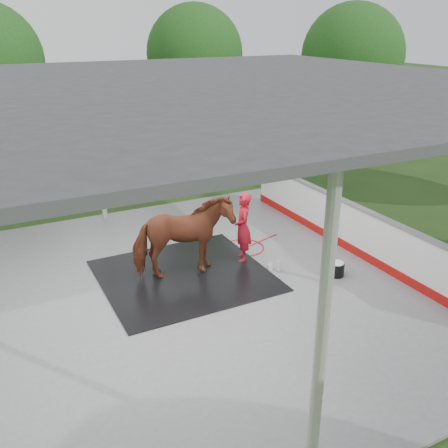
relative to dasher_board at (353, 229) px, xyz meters
name	(u,v)px	position (x,y,z in m)	size (l,w,h in m)	color
ground	(167,298)	(-4.60, 0.00, -0.59)	(100.00, 100.00, 0.00)	#1E3814
concrete_slab	(167,297)	(-4.60, 0.00, -0.57)	(12.00, 10.00, 0.05)	slate
pavilion_structure	(157,91)	(-4.60, 0.00, 3.37)	(12.60, 10.60, 4.05)	beige
dasher_board	(353,229)	(0.00, 0.00, 0.00)	(0.16, 8.00, 1.15)	#A7100D
tree_belt	(156,94)	(-4.30, 0.90, 3.20)	(28.00, 28.00, 5.80)	#382314
rubber_mat	(184,275)	(-3.97, 0.61, -0.53)	(3.40, 3.18, 0.03)	black
horse	(183,238)	(-3.97, 0.61, 0.34)	(0.93, 2.03, 1.72)	brown
handler	(243,227)	(-2.50, 0.74, 0.24)	(0.57, 0.38, 1.57)	red
wash_bucket	(336,269)	(-1.10, -0.83, -0.39)	(0.33, 0.33, 0.31)	black
soap_bottle_a	(279,264)	(-2.07, -0.11, -0.38)	(0.12, 0.12, 0.32)	silver
soap_bottle_b	(270,266)	(-2.22, 0.01, -0.44)	(0.10, 0.10, 0.21)	#338CD8
hose_coil	(229,256)	(-2.71, 1.01, -0.53)	(2.64, 1.53, 0.02)	#AF0C16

